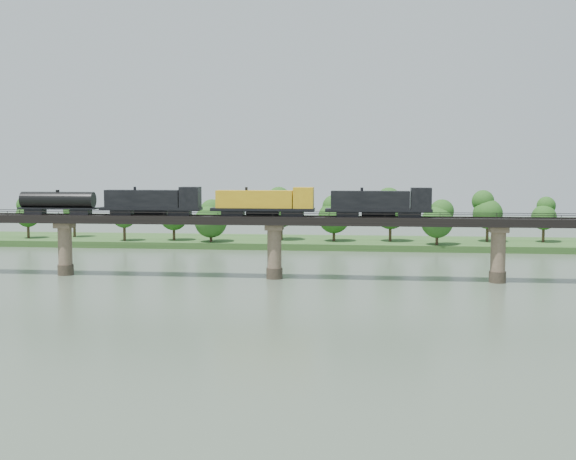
# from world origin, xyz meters

# --- Properties ---
(ground) EXTENTS (400.00, 400.00, 0.00)m
(ground) POSITION_xyz_m (0.00, 0.00, 0.00)
(ground) COLOR #3E4E3D
(ground) RESTS_ON ground
(far_bank) EXTENTS (300.00, 24.00, 1.60)m
(far_bank) POSITION_xyz_m (0.00, 85.00, 0.80)
(far_bank) COLOR #294E1F
(far_bank) RESTS_ON ground
(bridge) EXTENTS (236.00, 30.00, 11.50)m
(bridge) POSITION_xyz_m (0.00, 30.00, 5.46)
(bridge) COLOR #473A2D
(bridge) RESTS_ON ground
(bridge_superstructure) EXTENTS (220.00, 4.90, 0.75)m
(bridge_superstructure) POSITION_xyz_m (0.00, 30.00, 11.79)
(bridge_superstructure) COLOR black
(bridge_superstructure) RESTS_ON bridge
(far_treeline) EXTENTS (289.06, 17.54, 13.60)m
(far_treeline) POSITION_xyz_m (-8.21, 80.52, 8.83)
(far_treeline) COLOR #382619
(far_treeline) RESTS_ON far_bank
(freight_train) EXTENTS (77.04, 3.00, 5.30)m
(freight_train) POSITION_xyz_m (-8.98, 30.00, 14.03)
(freight_train) COLOR black
(freight_train) RESTS_ON bridge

